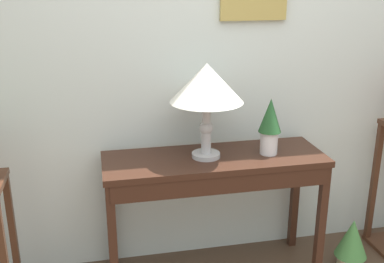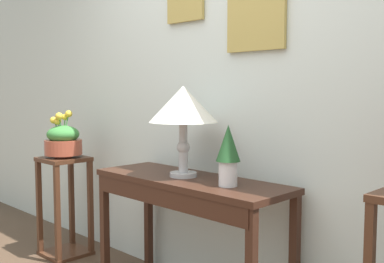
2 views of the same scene
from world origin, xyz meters
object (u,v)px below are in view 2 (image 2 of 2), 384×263
console_table (186,196)px  pedestal_stand_left (65,206)px  planter_bowl_wide_left (63,140)px  potted_plant_on_console (228,152)px  table_lamp (183,107)px

console_table → pedestal_stand_left: size_ratio=1.65×
planter_bowl_wide_left → potted_plant_on_console: bearing=2.3°
console_table → planter_bowl_wide_left: bearing=-177.2°
potted_plant_on_console → planter_bowl_wide_left: (-1.58, -0.06, -0.06)m
table_lamp → pedestal_stand_left: 1.46m
pedestal_stand_left → planter_bowl_wide_left: planter_bowl_wide_left is taller
table_lamp → potted_plant_on_console: size_ratio=1.63×
table_lamp → potted_plant_on_console: table_lamp is taller
table_lamp → planter_bowl_wide_left: size_ratio=1.49×
console_table → table_lamp: bearing=153.8°
console_table → potted_plant_on_console: bearing=0.3°
table_lamp → pedestal_stand_left: size_ratio=0.69×
console_table → pedestal_stand_left: 1.30m
console_table → table_lamp: table_lamp is taller
table_lamp → planter_bowl_wide_left: (-1.22, -0.09, -0.28)m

